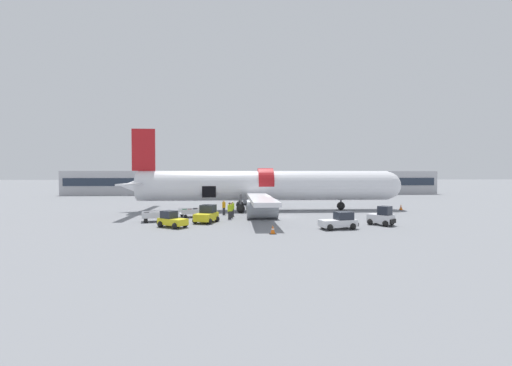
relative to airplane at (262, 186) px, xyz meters
name	(u,v)px	position (x,y,z in m)	size (l,w,h in m)	color
ground_plane	(277,217)	(1.15, -6.74, -3.12)	(500.00, 500.00, 0.00)	slate
terminal_strip	(253,182)	(1.15, 38.82, -0.42)	(85.87, 11.85, 5.40)	#B2B2B7
airplane	(262,186)	(0.00, 0.00, 0.00)	(36.46, 32.55, 10.46)	silver
baggage_tug_lead	(382,217)	(10.01, -13.53, -2.40)	(2.41, 2.51, 1.80)	silver
baggage_tug_mid	(172,220)	(-9.18, -13.48, -2.51)	(2.95, 2.63, 1.45)	yellow
baggage_tug_rear	(339,222)	(5.43, -15.40, -2.48)	(3.47, 2.23, 1.48)	silver
baggage_tug_spare	(207,215)	(-6.30, -10.68, -2.40)	(2.57, 3.17, 1.71)	yellow
baggage_cart_loading	(195,212)	(-7.99, -6.14, -2.64)	(4.18, 2.84, 0.95)	silver
baggage_cart_queued	(156,217)	(-11.39, -9.65, -2.64)	(3.74, 2.46, 1.01)	silver
ground_crew_loader_a	(231,210)	(-3.92, -7.25, -2.27)	(0.41, 0.57, 1.63)	#2D2D33
ground_crew_loader_b	(224,207)	(-4.81, -4.36, -2.23)	(0.53, 0.57, 1.70)	#2D2D33
ground_crew_driver	(233,208)	(-3.79, -5.97, -2.23)	(0.40, 0.58, 1.69)	#2D2D33
ground_crew_supervisor	(230,210)	(-4.10, -8.46, -2.18)	(0.57, 0.57, 1.79)	#2D2D33
safety_cone_nose	(401,207)	(18.28, -0.78, -2.75)	(0.59, 0.59, 0.78)	black
safety_cone_engine_left	(273,230)	(-0.58, -17.43, -2.79)	(0.55, 0.55, 0.71)	black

